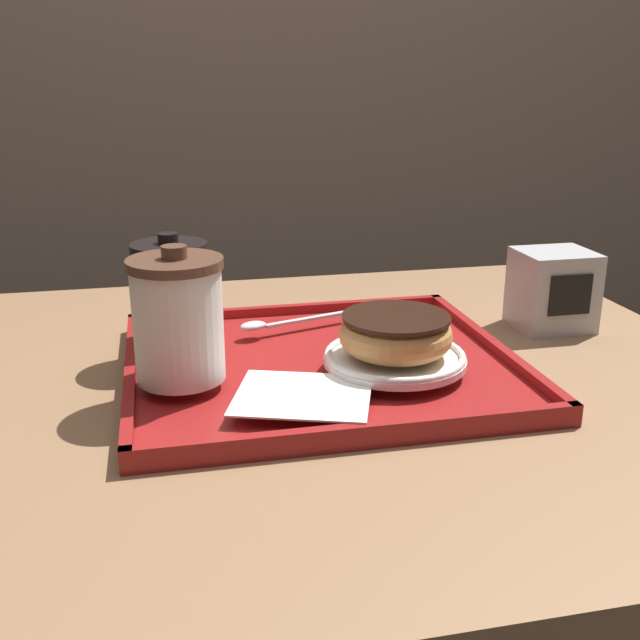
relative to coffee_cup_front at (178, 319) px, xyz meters
The scene contains 10 objects.
wall_behind 1.21m from the coffee_cup_front, 80.19° to the left, with size 8.00×0.05×2.40m.
cafe_table 0.33m from the coffee_cup_front, 10.40° to the left, with size 0.92×0.87×0.74m.
serving_tray 0.19m from the coffee_cup_front, 14.73° to the left, with size 0.44×0.39×0.02m.
napkin_paper 0.15m from the coffee_cup_front, 32.18° to the right, with size 0.16×0.15×0.00m.
coffee_cup_front is the anchor object (origin of this frame).
coffee_cup_rear 0.13m from the coffee_cup_front, 91.58° to the left, with size 0.09×0.09×0.13m.
plate_with_chocolate_donut 0.24m from the coffee_cup_front, ahead, with size 0.16×0.16×0.01m.
donut_chocolate_glazed 0.24m from the coffee_cup_front, ahead, with size 0.13×0.13×0.04m.
spoon 0.20m from the coffee_cup_front, 51.11° to the left, with size 0.15×0.06×0.01m.
napkin_dispenser 0.52m from the coffee_cup_front, 14.75° to the left, with size 0.10×0.09×0.11m.
Camera 1 is at (-0.21, -0.79, 1.07)m, focal length 42.00 mm.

